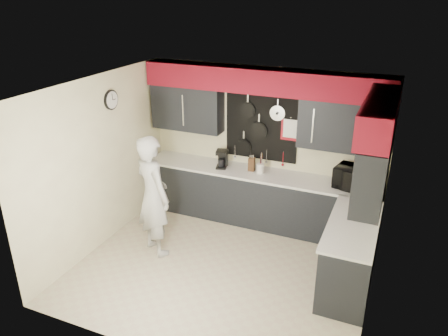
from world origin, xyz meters
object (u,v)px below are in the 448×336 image
at_px(microwave, 356,179).
at_px(person, 153,196).
at_px(knife_block, 252,164).
at_px(coffee_maker, 222,158).
at_px(utensil_crock, 260,168).

height_order(microwave, person, person).
bearing_deg(microwave, knife_block, -168.67).
bearing_deg(person, knife_block, -96.34).
bearing_deg(knife_block, microwave, -5.29).
xyz_separation_m(coffee_maker, person, (-0.49, -1.40, -0.15)).
xyz_separation_m(microwave, utensil_crock, (-1.51, 0.02, -0.09)).
distance_m(coffee_maker, person, 1.49).
relative_size(coffee_maker, person, 0.17).
bearing_deg(coffee_maker, person, -123.74).
distance_m(utensil_crock, coffee_maker, 0.67).
height_order(knife_block, coffee_maker, coffee_maker).
relative_size(utensil_crock, coffee_maker, 0.51).
xyz_separation_m(utensil_crock, person, (-1.16, -1.42, -0.07)).
xyz_separation_m(knife_block, coffee_maker, (-0.51, -0.06, 0.05)).
relative_size(microwave, knife_block, 2.72).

